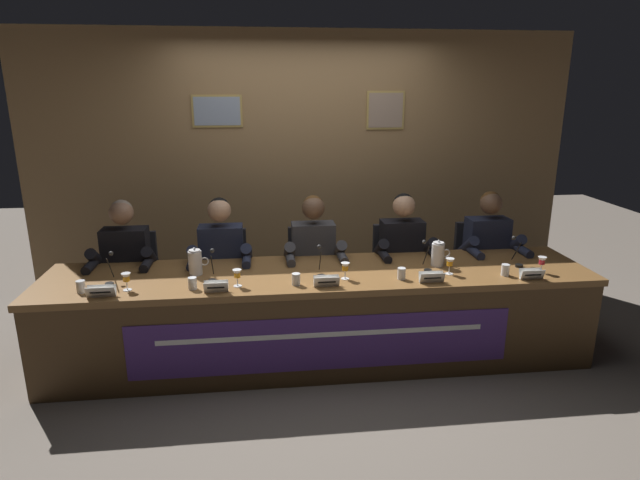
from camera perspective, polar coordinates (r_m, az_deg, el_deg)
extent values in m
plane|color=#70665B|center=(4.34, 0.00, -12.41)|extent=(12.00, 12.00, 0.00)
cube|color=#937047|center=(5.36, -1.87, 7.81)|extent=(5.34, 0.12, 2.60)
cube|color=tan|center=(5.24, -10.98, 13.43)|extent=(0.47, 0.02, 0.30)
cube|color=#8C99AD|center=(5.23, -10.99, 13.42)|extent=(0.43, 0.01, 0.26)
cube|color=tan|center=(5.37, 7.04, 13.65)|extent=(0.37, 0.02, 0.37)
cube|color=gray|center=(5.36, 7.07, 13.65)|extent=(0.33, 0.01, 0.33)
cube|color=brown|center=(4.05, 0.00, -3.74)|extent=(4.14, 0.85, 0.05)
cube|color=#4C341B|center=(3.83, 0.72, -10.89)|extent=(4.08, 0.04, 0.67)
cube|color=#4C341B|center=(4.46, -27.09, -8.72)|extent=(0.08, 0.77, 0.67)
cube|color=#4C341B|center=(4.84, 24.66, -6.48)|extent=(0.08, 0.77, 0.67)
cube|color=#4C2D7A|center=(3.80, 0.33, -11.06)|extent=(2.69, 0.01, 0.40)
cube|color=white|center=(3.77, 0.34, -10.14)|extent=(2.29, 0.00, 0.04)
cylinder|color=black|center=(4.91, -19.15, -9.69)|extent=(0.44, 0.44, 0.02)
cylinder|color=black|center=(4.82, -19.37, -7.46)|extent=(0.05, 0.05, 0.39)
cube|color=#232328|center=(4.74, -19.61, -5.12)|extent=(0.44, 0.44, 0.03)
cube|color=#232328|center=(4.85, -19.37, -1.69)|extent=(0.40, 0.05, 0.44)
cylinder|color=black|center=(4.54, -21.55, -9.17)|extent=(0.10, 0.10, 0.44)
cylinder|color=black|center=(4.49, -19.06, -9.19)|extent=(0.10, 0.10, 0.44)
cylinder|color=black|center=(4.57, -21.44, -5.27)|extent=(0.13, 0.34, 0.13)
cylinder|color=black|center=(4.52, -18.99, -5.25)|extent=(0.13, 0.34, 0.13)
cube|color=black|center=(4.62, -20.04, -1.72)|extent=(0.36, 0.20, 0.48)
sphere|color=#8E664C|center=(4.51, -20.55, 2.75)|extent=(0.19, 0.19, 0.19)
sphere|color=gray|center=(4.52, -20.52, 2.97)|extent=(0.17, 0.17, 0.17)
cylinder|color=black|center=(4.58, -22.89, -1.93)|extent=(0.09, 0.30, 0.25)
cylinder|color=black|center=(4.48, -17.73, -1.80)|extent=(0.09, 0.30, 0.25)
cylinder|color=black|center=(4.43, -23.44, -2.61)|extent=(0.07, 0.24, 0.07)
cylinder|color=black|center=(4.33, -18.11, -2.50)|extent=(0.07, 0.24, 0.07)
cube|color=white|center=(3.83, -22.51, -5.21)|extent=(0.19, 0.03, 0.08)
cube|color=white|center=(3.86, -22.38, -5.03)|extent=(0.19, 0.03, 0.08)
cube|color=black|center=(3.82, -22.52, -5.23)|extent=(0.13, 0.01, 0.01)
cylinder|color=white|center=(3.92, -19.95, -5.05)|extent=(0.06, 0.06, 0.00)
cylinder|color=white|center=(3.91, -20.00, -4.65)|extent=(0.01, 0.01, 0.05)
cone|color=white|center=(3.89, -20.08, -3.82)|extent=(0.06, 0.06, 0.06)
cylinder|color=orange|center=(3.89, -20.07, -3.91)|extent=(0.04, 0.04, 0.04)
cylinder|color=silver|center=(3.98, -24.27, -4.59)|extent=(0.06, 0.06, 0.08)
cylinder|color=silver|center=(3.98, -24.24, -4.81)|extent=(0.05, 0.05, 0.05)
cylinder|color=black|center=(4.05, -21.66, -4.43)|extent=(0.06, 0.06, 0.02)
cylinder|color=black|center=(4.07, -21.59, -2.80)|extent=(0.01, 0.13, 0.18)
sphere|color=#2D2D2D|center=(4.10, -21.50, -1.33)|extent=(0.03, 0.03, 0.03)
cylinder|color=black|center=(4.79, -10.04, -9.62)|extent=(0.44, 0.44, 0.02)
cylinder|color=black|center=(4.71, -10.16, -7.34)|extent=(0.05, 0.05, 0.39)
cube|color=#232328|center=(4.63, -10.29, -4.95)|extent=(0.44, 0.44, 0.03)
cube|color=#232328|center=(4.74, -10.29, -1.43)|extent=(0.40, 0.05, 0.44)
cylinder|color=black|center=(4.40, -11.73, -9.14)|extent=(0.10, 0.10, 0.44)
cylinder|color=black|center=(4.38, -9.09, -9.08)|extent=(0.10, 0.10, 0.44)
cylinder|color=black|center=(4.43, -11.77, -5.12)|extent=(0.13, 0.34, 0.13)
cylinder|color=black|center=(4.41, -9.18, -5.05)|extent=(0.13, 0.34, 0.13)
cube|color=#1E2338|center=(4.50, -10.50, -1.46)|extent=(0.36, 0.20, 0.48)
sphere|color=tan|center=(4.38, -10.76, 3.14)|extent=(0.19, 0.19, 0.19)
sphere|color=black|center=(4.40, -10.76, 3.38)|extent=(0.17, 0.17, 0.17)
cylinder|color=#1E2338|center=(4.42, -13.31, -1.68)|extent=(0.09, 0.30, 0.25)
cylinder|color=#1E2338|center=(4.39, -7.86, -1.51)|extent=(0.09, 0.30, 0.25)
cylinder|color=#1E2338|center=(4.27, -13.54, -2.38)|extent=(0.07, 0.24, 0.07)
cylinder|color=#1E2338|center=(4.24, -7.89, -2.22)|extent=(0.07, 0.24, 0.07)
cube|color=white|center=(3.69, -11.11, -5.04)|extent=(0.16, 0.03, 0.08)
cube|color=white|center=(3.72, -11.08, -4.85)|extent=(0.16, 0.03, 0.08)
cube|color=black|center=(3.68, -11.12, -5.05)|extent=(0.11, 0.01, 0.01)
cylinder|color=white|center=(3.80, -8.82, -4.89)|extent=(0.06, 0.06, 0.00)
cylinder|color=white|center=(3.79, -8.84, -4.48)|extent=(0.01, 0.01, 0.05)
cone|color=white|center=(3.77, -8.88, -3.62)|extent=(0.06, 0.06, 0.06)
cylinder|color=orange|center=(3.77, -8.87, -3.72)|extent=(0.04, 0.04, 0.04)
cylinder|color=silver|center=(3.79, -13.52, -4.54)|extent=(0.06, 0.06, 0.08)
cylinder|color=silver|center=(3.80, -13.51, -4.78)|extent=(0.05, 0.05, 0.05)
cylinder|color=black|center=(3.90, -11.48, -4.34)|extent=(0.06, 0.06, 0.02)
cylinder|color=black|center=(3.93, -11.49, -2.65)|extent=(0.01, 0.13, 0.18)
sphere|color=#2D2D2D|center=(3.96, -11.49, -1.12)|extent=(0.03, 0.03, 0.03)
cylinder|color=black|center=(4.80, -0.74, -9.30)|extent=(0.44, 0.44, 0.02)
cylinder|color=black|center=(4.72, -0.75, -7.02)|extent=(0.05, 0.05, 0.39)
cube|color=#232328|center=(4.64, -0.75, -4.63)|extent=(0.44, 0.44, 0.03)
cube|color=#232328|center=(4.75, -1.01, -1.13)|extent=(0.40, 0.05, 0.44)
cylinder|color=black|center=(4.39, -1.58, -8.83)|extent=(0.10, 0.10, 0.44)
cylinder|color=black|center=(4.41, 1.04, -8.70)|extent=(0.10, 0.10, 0.44)
cylinder|color=black|center=(4.42, -1.78, -4.81)|extent=(0.13, 0.34, 0.13)
cylinder|color=black|center=(4.44, 0.80, -4.70)|extent=(0.13, 0.34, 0.13)
cube|color=#38383D|center=(4.51, -0.73, -1.14)|extent=(0.36, 0.20, 0.48)
sphere|color=brown|center=(4.39, -0.72, 3.46)|extent=(0.19, 0.19, 0.19)
sphere|color=#593819|center=(4.41, -0.74, 3.69)|extent=(0.17, 0.17, 0.17)
cylinder|color=#38383D|center=(4.39, -3.32, -1.37)|extent=(0.09, 0.30, 0.25)
cylinder|color=#38383D|center=(4.44, 2.10, -1.18)|extent=(0.09, 0.30, 0.25)
cylinder|color=#38383D|center=(4.24, -3.19, -2.06)|extent=(0.07, 0.24, 0.07)
cylinder|color=#38383D|center=(4.29, 2.42, -1.86)|extent=(0.07, 0.24, 0.07)
cube|color=white|center=(3.72, 0.74, -4.54)|extent=(0.18, 0.03, 0.08)
cube|color=white|center=(3.75, 0.67, -4.36)|extent=(0.18, 0.03, 0.08)
cube|color=black|center=(3.72, 0.75, -4.56)|extent=(0.13, 0.01, 0.01)
cylinder|color=white|center=(3.90, 2.71, -4.16)|extent=(0.06, 0.06, 0.00)
cylinder|color=white|center=(3.89, 2.71, -3.75)|extent=(0.01, 0.01, 0.05)
cone|color=white|center=(3.87, 2.72, -2.92)|extent=(0.06, 0.06, 0.06)
cylinder|color=orange|center=(3.87, 2.72, -3.01)|extent=(0.04, 0.04, 0.04)
cylinder|color=silver|center=(3.77, -2.59, -4.23)|extent=(0.06, 0.06, 0.08)
cylinder|color=silver|center=(3.77, -2.58, -4.47)|extent=(0.05, 0.05, 0.05)
cylinder|color=black|center=(3.92, 0.12, -3.92)|extent=(0.06, 0.06, 0.02)
cylinder|color=black|center=(3.94, 0.02, -2.24)|extent=(0.01, 0.13, 0.18)
sphere|color=#2D2D2D|center=(3.97, -0.09, -0.73)|extent=(0.03, 0.03, 0.03)
cylinder|color=black|center=(4.93, 8.28, -8.77)|extent=(0.44, 0.44, 0.02)
cylinder|color=black|center=(4.85, 8.38, -6.54)|extent=(0.05, 0.05, 0.39)
cube|color=#232328|center=(4.77, 8.48, -4.21)|extent=(0.44, 0.44, 0.03)
cube|color=#232328|center=(4.88, 7.99, -0.81)|extent=(0.40, 0.05, 0.44)
cylinder|color=black|center=(4.51, 8.27, -8.27)|extent=(0.10, 0.10, 0.44)
cylinder|color=black|center=(4.57, 10.73, -8.09)|extent=(0.10, 0.10, 0.44)
cylinder|color=black|center=(4.54, 7.93, -4.36)|extent=(0.13, 0.34, 0.13)
cylinder|color=black|center=(4.60, 10.36, -4.23)|extent=(0.13, 0.34, 0.13)
cube|color=black|center=(4.65, 8.73, -0.80)|extent=(0.36, 0.20, 0.48)
sphere|color=tan|center=(4.54, 8.99, 3.66)|extent=(0.19, 0.19, 0.19)
sphere|color=black|center=(4.55, 8.95, 3.89)|extent=(0.17, 0.17, 0.17)
cylinder|color=black|center=(4.50, 6.48, -1.02)|extent=(0.09, 0.30, 0.25)
cylinder|color=black|center=(4.61, 11.58, -0.83)|extent=(0.09, 0.30, 0.25)
cylinder|color=black|center=(4.35, 6.95, -1.69)|extent=(0.07, 0.24, 0.07)
cylinder|color=black|center=(4.47, 12.20, -1.47)|extent=(0.07, 0.24, 0.07)
cube|color=white|center=(3.88, 11.97, -4.01)|extent=(0.18, 0.03, 0.08)
cube|color=white|center=(3.91, 11.82, -3.84)|extent=(0.18, 0.03, 0.08)
cube|color=black|center=(3.88, 11.99, -4.03)|extent=(0.13, 0.01, 0.01)
cylinder|color=white|center=(4.11, 13.67, -3.54)|extent=(0.06, 0.06, 0.00)
cylinder|color=white|center=(4.10, 13.70, -3.15)|extent=(0.01, 0.01, 0.05)
cone|color=white|center=(4.08, 13.76, -2.36)|extent=(0.06, 0.06, 0.06)
cylinder|color=orange|center=(4.08, 13.75, -2.44)|extent=(0.04, 0.04, 0.04)
cylinder|color=silver|center=(3.92, 8.74, -3.58)|extent=(0.06, 0.06, 0.08)
cylinder|color=silver|center=(3.93, 8.73, -3.81)|extent=(0.05, 0.05, 0.05)
cylinder|color=black|center=(4.12, 11.49, -3.24)|extent=(0.06, 0.06, 0.02)
cylinder|color=black|center=(4.14, 11.31, -1.65)|extent=(0.01, 0.13, 0.18)
sphere|color=#2D2D2D|center=(4.17, 11.11, -0.21)|extent=(0.03, 0.03, 0.03)
cylinder|color=black|center=(5.17, 16.61, -8.08)|extent=(0.44, 0.44, 0.02)
cylinder|color=black|center=(5.09, 16.80, -5.94)|extent=(0.05, 0.05, 0.39)
cube|color=#232328|center=(5.02, 16.99, -3.72)|extent=(0.44, 0.44, 0.03)
cube|color=#232328|center=(5.13, 16.33, -0.50)|extent=(0.40, 0.05, 0.44)
cylinder|color=black|center=(4.76, 17.33, -7.54)|extent=(0.10, 0.10, 0.44)
cylinder|color=black|center=(4.84, 19.51, -7.33)|extent=(0.10, 0.10, 0.44)
cylinder|color=black|center=(4.79, 16.89, -3.85)|extent=(0.13, 0.34, 0.13)
cylinder|color=black|center=(4.87, 19.05, -3.71)|extent=(0.13, 0.34, 0.13)
cube|color=#1E2338|center=(4.90, 17.41, -0.47)|extent=(0.36, 0.20, 0.48)
sphere|color=brown|center=(4.80, 17.88, 3.75)|extent=(0.19, 0.19, 0.19)
sphere|color=#593819|center=(4.81, 17.82, 3.97)|extent=(0.17, 0.17, 0.17)
cylinder|color=#1E2338|center=(4.73, 15.59, -0.67)|extent=(0.09, 0.30, 0.25)
cylinder|color=#1E2338|center=(4.90, 20.14, -0.49)|extent=(0.09, 0.30, 0.25)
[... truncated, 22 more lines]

